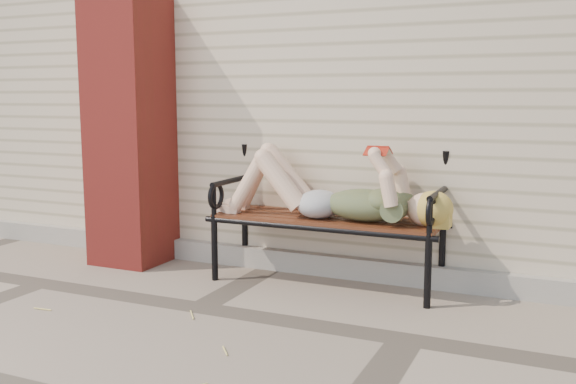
% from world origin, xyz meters
% --- Properties ---
extents(ground, '(80.00, 80.00, 0.00)m').
position_xyz_m(ground, '(0.00, 0.00, 0.00)').
color(ground, gray).
rests_on(ground, ground).
extents(house_wall, '(8.00, 4.00, 3.00)m').
position_xyz_m(house_wall, '(0.00, 3.00, 1.50)').
color(house_wall, beige).
rests_on(house_wall, ground).
extents(foundation_strip, '(8.00, 0.10, 0.15)m').
position_xyz_m(foundation_strip, '(0.00, 0.97, 0.07)').
color(foundation_strip, '#A39D94').
rests_on(foundation_strip, ground).
extents(brick_pillar, '(0.50, 0.50, 2.00)m').
position_xyz_m(brick_pillar, '(-2.30, 0.75, 1.00)').
color(brick_pillar, '#A72B25').
rests_on(brick_pillar, ground).
extents(garden_bench, '(1.66, 0.66, 1.07)m').
position_xyz_m(garden_bench, '(-0.74, 0.87, 0.60)').
color(garden_bench, black).
rests_on(garden_bench, ground).
extents(reading_woman, '(1.56, 0.36, 0.49)m').
position_xyz_m(reading_woman, '(-0.73, 0.74, 0.64)').
color(reading_woman, '#0A354B').
rests_on(reading_woman, ground).
extents(straw_scatter, '(3.04, 1.73, 0.01)m').
position_xyz_m(straw_scatter, '(-0.70, -0.84, 0.01)').
color(straw_scatter, '#D9C669').
rests_on(straw_scatter, ground).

